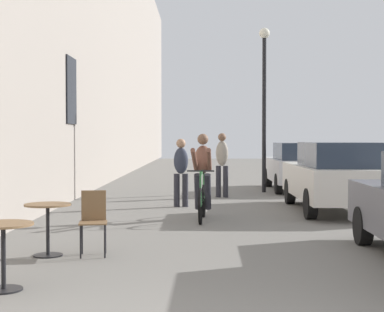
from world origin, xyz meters
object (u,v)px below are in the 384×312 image
object	(u,v)px
pedestrian_mid	(222,161)
cafe_table_near	(3,242)
cyclist_on_bicycle	(203,179)
parked_car_second	(337,176)
street_lamp	(264,88)
cafe_table_mid	(48,218)
pedestrian_near	(181,169)
parked_car_third	(299,166)
cafe_chair_mid_toward_street	(93,218)

from	to	relation	value
pedestrian_mid	cafe_table_near	bearing A→B (deg)	-104.78
cyclist_on_bicycle	parked_car_second	size ratio (longest dim) A/B	0.41
street_lamp	cafe_table_mid	bearing A→B (deg)	-112.08
cyclist_on_bicycle	pedestrian_mid	world-z (taller)	pedestrian_mid
cafe_table_mid	parked_car_second	size ratio (longest dim) A/B	0.17
cafe_table_near	cyclist_on_bicycle	bearing A→B (deg)	69.35
pedestrian_near	parked_car_second	size ratio (longest dim) A/B	0.37
cyclist_on_bicycle	street_lamp	world-z (taller)	street_lamp
parked_car_second	parked_car_third	bearing A→B (deg)	89.56
cafe_table_mid	parked_car_third	size ratio (longest dim) A/B	0.17
street_lamp	parked_car_third	world-z (taller)	street_lamp
cafe_table_mid	cafe_table_near	bearing A→B (deg)	-89.90
parked_car_second	pedestrian_mid	bearing A→B (deg)	127.25
cafe_chair_mid_toward_street	parked_car_second	bearing A→B (deg)	48.28
cyclist_on_bicycle	street_lamp	size ratio (longest dim) A/B	0.36
cyclist_on_bicycle	street_lamp	xyz separation A→B (m)	(1.86, 6.10, 2.30)
parked_car_third	cafe_table_mid	bearing A→B (deg)	-116.17
pedestrian_near	cyclist_on_bicycle	bearing A→B (deg)	-77.33
cafe_table_mid	street_lamp	distance (m)	10.97
cafe_table_near	street_lamp	xyz separation A→B (m)	(4.00, 11.78, 2.59)
cyclist_on_bicycle	parked_car_second	distance (m)	3.26
cyclist_on_bicycle	street_lamp	bearing A→B (deg)	73.01
pedestrian_near	cafe_table_near	bearing A→B (deg)	-101.73
cafe_chair_mid_toward_street	parked_car_third	xyz separation A→B (m)	(4.54, 10.42, 0.25)
pedestrian_near	parked_car_third	size ratio (longest dim) A/B	0.39
parked_car_second	cafe_chair_mid_toward_street	bearing A→B (deg)	-131.72
cyclist_on_bicycle	cafe_table_mid	bearing A→B (deg)	-119.54
pedestrian_near	street_lamp	xyz separation A→B (m)	(2.36, 3.87, 2.20)
pedestrian_near	parked_car_second	distance (m)	3.58
cafe_table_near	cafe_table_mid	bearing A→B (deg)	90.10
cafe_chair_mid_toward_street	parked_car_third	distance (m)	11.37
cafe_chair_mid_toward_street	parked_car_third	bearing A→B (deg)	66.46
cafe_table_near	pedestrian_mid	bearing A→B (deg)	75.22
cyclist_on_bicycle	cafe_table_near	bearing A→B (deg)	-110.65
pedestrian_near	pedestrian_mid	size ratio (longest dim) A/B	0.91
cafe_chair_mid_toward_street	cyclist_on_bicycle	xyz separation A→B (m)	(1.53, 3.71, 0.29)
parked_car_second	parked_car_third	xyz separation A→B (m)	(0.04, 5.37, -0.03)
parked_car_third	street_lamp	bearing A→B (deg)	-151.86
cafe_chair_mid_toward_street	street_lamp	world-z (taller)	street_lamp
cafe_table_near	cafe_chair_mid_toward_street	distance (m)	2.06
cafe_table_near	pedestrian_near	size ratio (longest dim) A/B	0.45
street_lamp	pedestrian_mid	bearing A→B (deg)	-129.79
cafe_chair_mid_toward_street	cyclist_on_bicycle	world-z (taller)	cyclist_on_bicycle
cafe_table_near	parked_car_third	size ratio (longest dim) A/B	0.17
cafe_table_near	pedestrian_mid	xyz separation A→B (m)	(2.69, 10.20, 0.47)
cafe_chair_mid_toward_street	cyclist_on_bicycle	bearing A→B (deg)	67.61
cafe_table_mid	parked_car_third	world-z (taller)	parked_car_third
pedestrian_near	parked_car_third	xyz separation A→B (m)	(3.51, 4.49, -0.14)
parked_car_third	cafe_table_near	bearing A→B (deg)	-112.58
cyclist_on_bicycle	parked_car_third	bearing A→B (deg)	65.83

